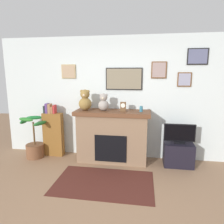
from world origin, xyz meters
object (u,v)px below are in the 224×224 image
Objects in this scene: mantel_clock at (123,107)px; teddy_bear_brown at (85,101)px; television at (179,134)px; tv_stand at (178,154)px; potted_plant at (34,144)px; teddy_bear_tan at (104,103)px; candle_jar at (141,109)px; fireplace at (112,136)px; bookshelf at (53,132)px.

teddy_bear_brown is (-0.79, 0.00, 0.10)m from mantel_clock.
tv_stand is at bearing 90.00° from television.
potted_plant is 1.55× the size of television.
tv_stand is at bearing -0.67° from teddy_bear_tan.
candle_jar is 0.32× the size of teddy_bear_tan.
fireplace is 0.92m from teddy_bear_brown.
fireplace reaches higher than potted_plant.
mantel_clock is at bearing -179.81° from candle_jar.
potted_plant is at bearing -175.09° from teddy_bear_brown.
mantel_clock is (1.94, 0.10, 0.87)m from potted_plant.
mantel_clock is 0.52× the size of teddy_bear_tan.
bookshelf is 2.03m from candle_jar.
teddy_bear_brown reaches higher than teddy_bear_tan.
bookshelf is at bearing 177.88° from tv_stand.
teddy_bear_brown is at bearing 179.43° from television.
bookshelf is at bearing 177.85° from television.
teddy_bear_tan is (1.17, -0.08, 0.70)m from bookshelf.
television is at bearing -0.72° from teddy_bear_tan.
fireplace is 8.23× the size of mantel_clock.
potted_plant is at bearing -153.77° from bookshelf.
candle_jar is 1.16m from teddy_bear_brown.
tv_stand is (2.70, -0.10, -0.30)m from bookshelf.
fireplace is 1.65× the size of potted_plant.
candle_jar is at bearing 0.03° from teddy_bear_brown.
teddy_bear_tan is at bearing -4.01° from bookshelf.
bookshelf is at bearing 175.99° from teddy_bear_tan.
potted_plant is 1.51m from teddy_bear_brown.
fireplace is at bearing 3.89° from potted_plant.
mantel_clock is at bearing 2.89° from potted_plant.
potted_plant is 3.07m from tv_stand.
tv_stand is at bearing -1.53° from fireplace.
television reaches higher than tv_stand.
mantel_clock is (0.22, -0.02, 0.63)m from fireplace.
teddy_bear_tan is at bearing -174.29° from fireplace.
fireplace is 4.32× the size of teddy_bear_tan.
mantel_clock is at bearing -0.11° from teddy_bear_tan.
potted_plant is 2.45m from candle_jar.
mantel_clock reaches higher than fireplace.
candle_jar is (1.94, -0.08, 0.60)m from bookshelf.
bookshelf is at bearing 26.23° from potted_plant.
mantel_clock is at bearing 179.13° from tv_stand.
mantel_clock is at bearing -0.05° from teddy_bear_brown.
bookshelf is at bearing 177.29° from fireplace.
television is at bearing -1.60° from fireplace.
bookshelf is 10.27× the size of candle_jar.
teddy_bear_brown is at bearing -6.00° from bookshelf.
television is 5.23× the size of candle_jar.
mantel_clock is (-1.12, 0.02, 0.52)m from television.
mantel_clock is at bearing -3.01° from bookshelf.
potted_plant is at bearing -177.53° from candle_jar.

